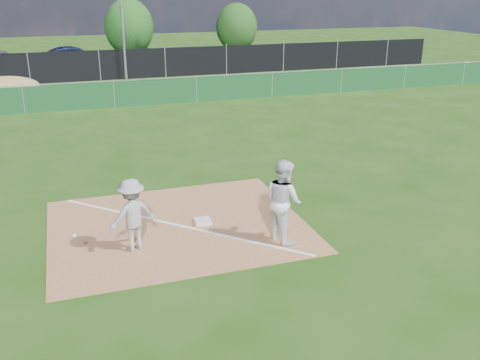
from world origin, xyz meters
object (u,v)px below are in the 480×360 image
first_base (203,221)px  car_mid (74,58)px  play_at_first (132,215)px  car_right (180,58)px  runner (283,201)px  tree_right (237,27)px  tree_mid (129,27)px  light_pole (122,11)px

first_base → car_mid: 27.45m
play_at_first → car_mid: 28.22m
car_right → runner: bearing=-166.3°
car_mid → tree_right: bearing=-72.9°
runner → car_mid: (-3.39, 28.79, -0.20)m
car_right → first_base: bearing=-169.9°
runner → tree_mid: bearing=-14.8°
car_mid → car_right: car_mid is taller
light_pole → car_mid: (-2.77, 5.63, -3.25)m
first_base → tree_mid: 32.71m
light_pole → tree_mid: (1.73, 10.78, -1.67)m
light_pole → play_at_first: (-2.66, -22.59, -3.17)m
tree_right → play_at_first: bearing=-111.7°
play_at_first → car_right: 28.06m
tree_mid → runner: bearing=-91.9°
runner → car_mid: 28.99m
car_right → tree_right: 9.08m
first_base → tree_right: 34.74m
car_mid → tree_mid: (4.50, 5.15, 1.57)m
light_pole → car_right: bearing=46.1°
car_mid → car_right: (7.17, -1.06, -0.15)m
first_base → tree_mid: tree_mid is taller
light_pole → tree_mid: 11.04m
play_at_first → runner: bearing=-9.8°
runner → first_base: bearing=34.1°
play_at_first → tree_right: 36.11m
tree_mid → tree_right: bearing=1.0°
first_base → tree_mid: size_ratio=0.09×
first_base → car_right: size_ratio=0.10×
tree_mid → tree_right: (8.96, 0.16, -0.22)m
light_pole → runner: bearing=-88.5°
play_at_first → car_right: (7.05, 27.16, -0.23)m
light_pole → runner: 23.36m
play_at_first → car_mid: bearing=90.2°
first_base → tree_mid: bearing=85.4°
tree_right → first_base: bearing=-109.5°
light_pole → tree_mid: light_pole is taller
car_mid → tree_mid: bearing=-45.6°
light_pole → first_base: (-0.89, -21.75, -3.94)m
car_right → tree_right: bearing=-23.2°
car_mid → car_right: size_ratio=1.11×
runner → tree_right: size_ratio=0.47×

